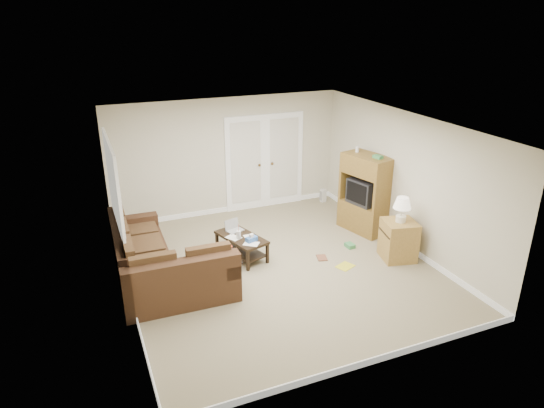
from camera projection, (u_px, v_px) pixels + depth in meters
name	position (u px, v px, depth m)	size (l,w,h in m)	color
floor	(278.00, 267.00, 8.40)	(5.50, 5.50, 0.00)	gray
ceiling	(279.00, 124.00, 7.47)	(5.00, 5.50, 0.02)	silver
wall_left	(121.00, 224.00, 7.04)	(0.02, 5.50, 2.50)	beige
wall_right	(404.00, 181.00, 8.82)	(0.02, 5.50, 2.50)	beige
wall_back	(227.00, 156.00, 10.29)	(5.00, 0.02, 2.50)	beige
wall_front	(372.00, 280.00, 5.58)	(5.00, 0.02, 2.50)	beige
baseboards	(278.00, 264.00, 8.38)	(5.00, 5.50, 0.10)	white
french_doors	(265.00, 162.00, 10.64)	(1.80, 0.05, 2.13)	white
window_left	(114.00, 183.00, 7.80)	(0.05, 1.92, 1.42)	white
sectional_sofa	(157.00, 265.00, 7.81)	(1.77, 2.66, 0.81)	#462C1B
coffee_table	(241.00, 245.00, 8.67)	(0.78, 1.11, 0.68)	black
tv_armoire	(365.00, 193.00, 9.54)	(0.76, 1.08, 1.67)	brown
side_cabinet	(399.00, 237.00, 8.54)	(0.66, 0.66, 1.17)	#A8813D
space_heater	(323.00, 195.00, 11.22)	(0.12, 0.10, 0.30)	silver
floor_magazine	(345.00, 266.00, 8.41)	(0.30, 0.24, 0.01)	gold
floor_greenbox	(350.00, 245.00, 9.08)	(0.14, 0.19, 0.07)	#3F8B4E
floor_book	(317.00, 258.00, 8.68)	(0.17, 0.23, 0.02)	brown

